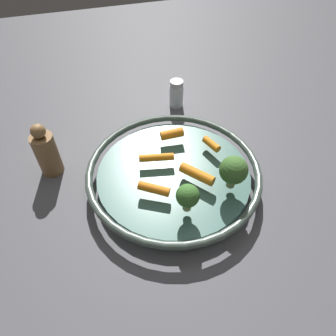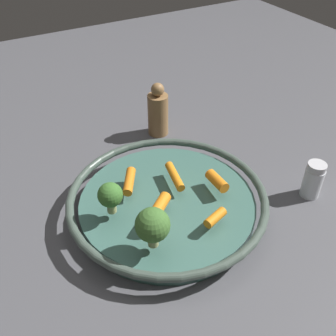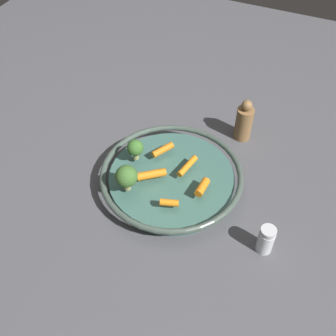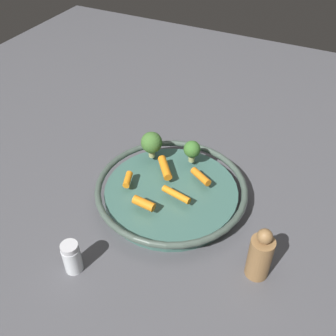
{
  "view_description": "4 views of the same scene",
  "coord_description": "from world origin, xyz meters",
  "px_view_note": "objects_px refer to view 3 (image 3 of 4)",
  "views": [
    {
      "loc": [
        -0.39,
        0.13,
        0.49
      ],
      "look_at": [
        -0.01,
        0.01,
        0.06
      ],
      "focal_mm": 33.08,
      "sensor_mm": 36.0,
      "label": 1
    },
    {
      "loc": [
        -0.24,
        -0.43,
        0.5
      ],
      "look_at": [
        0.02,
        0.03,
        0.08
      ],
      "focal_mm": 41.87,
      "sensor_mm": 36.0,
      "label": 2
    },
    {
      "loc": [
        0.26,
        -0.61,
        0.78
      ],
      "look_at": [
        -0.0,
        -0.01,
        0.07
      ],
      "focal_mm": 44.43,
      "sensor_mm": 36.0,
      "label": 3
    },
    {
      "loc": [
        0.59,
        0.28,
        0.66
      ],
      "look_at": [
        -0.01,
        -0.01,
        0.08
      ],
      "focal_mm": 42.32,
      "sensor_mm": 36.0,
      "label": 4
    }
  ],
  "objects_px": {
    "baby_carrot_right": "(169,203)",
    "salt_shaker": "(266,240)",
    "baby_carrot_back": "(202,187)",
    "baby_carrot_center": "(187,166)",
    "broccoli_floret_large": "(126,177)",
    "pepper_mill": "(244,122)",
    "serving_bowl": "(172,178)",
    "baby_carrot_left": "(163,150)",
    "broccoli_floret_mid": "(135,148)",
    "baby_carrot_near_rim": "(151,174)"
  },
  "relations": [
    {
      "from": "serving_bowl",
      "to": "baby_carrot_left",
      "type": "relative_size",
      "value": 5.97
    },
    {
      "from": "baby_carrot_right",
      "to": "baby_carrot_near_rim",
      "type": "xyz_separation_m",
      "value": [
        -0.07,
        0.06,
        0.0
      ]
    },
    {
      "from": "broccoli_floret_large",
      "to": "salt_shaker",
      "type": "height_order",
      "value": "broccoli_floret_large"
    },
    {
      "from": "baby_carrot_right",
      "to": "salt_shaker",
      "type": "xyz_separation_m",
      "value": [
        0.22,
        0.01,
        -0.02
      ]
    },
    {
      "from": "baby_carrot_right",
      "to": "baby_carrot_back",
      "type": "distance_m",
      "value": 0.09
    },
    {
      "from": "serving_bowl",
      "to": "broccoli_floret_large",
      "type": "distance_m",
      "value": 0.13
    },
    {
      "from": "baby_carrot_near_rim",
      "to": "baby_carrot_right",
      "type": "bearing_deg",
      "value": -39.14
    },
    {
      "from": "baby_carrot_right",
      "to": "baby_carrot_back",
      "type": "xyz_separation_m",
      "value": [
        0.05,
        0.07,
        0.0
      ]
    },
    {
      "from": "serving_bowl",
      "to": "baby_carrot_right",
      "type": "bearing_deg",
      "value": -69.48
    },
    {
      "from": "broccoli_floret_large",
      "to": "pepper_mill",
      "type": "height_order",
      "value": "pepper_mill"
    },
    {
      "from": "baby_carrot_near_rim",
      "to": "broccoli_floret_large",
      "type": "distance_m",
      "value": 0.07
    },
    {
      "from": "baby_carrot_center",
      "to": "broccoli_floret_large",
      "type": "height_order",
      "value": "broccoli_floret_large"
    },
    {
      "from": "baby_carrot_center",
      "to": "baby_carrot_back",
      "type": "relative_size",
      "value": 1.43
    },
    {
      "from": "salt_shaker",
      "to": "pepper_mill",
      "type": "xyz_separation_m",
      "value": [
        -0.15,
        0.32,
        0.02
      ]
    },
    {
      "from": "serving_bowl",
      "to": "baby_carrot_right",
      "type": "height_order",
      "value": "baby_carrot_right"
    },
    {
      "from": "pepper_mill",
      "to": "baby_carrot_left",
      "type": "bearing_deg",
      "value": -129.99
    },
    {
      "from": "baby_carrot_left",
      "to": "salt_shaker",
      "type": "xyz_separation_m",
      "value": [
        0.3,
        -0.14,
        -0.02
      ]
    },
    {
      "from": "baby_carrot_left",
      "to": "broccoli_floret_large",
      "type": "relative_size",
      "value": 0.86
    },
    {
      "from": "baby_carrot_center",
      "to": "broccoli_floret_large",
      "type": "xyz_separation_m",
      "value": [
        -0.1,
        -0.11,
        0.03
      ]
    },
    {
      "from": "serving_bowl",
      "to": "pepper_mill",
      "type": "distance_m",
      "value": 0.26
    },
    {
      "from": "baby_carrot_near_rim",
      "to": "salt_shaker",
      "type": "height_order",
      "value": "salt_shaker"
    },
    {
      "from": "baby_carrot_right",
      "to": "baby_carrot_near_rim",
      "type": "height_order",
      "value": "baby_carrot_near_rim"
    },
    {
      "from": "baby_carrot_back",
      "to": "pepper_mill",
      "type": "xyz_separation_m",
      "value": [
        0.02,
        0.26,
        -0.0
      ]
    },
    {
      "from": "baby_carrot_right",
      "to": "pepper_mill",
      "type": "distance_m",
      "value": 0.34
    },
    {
      "from": "pepper_mill",
      "to": "baby_carrot_back",
      "type": "bearing_deg",
      "value": -94.67
    },
    {
      "from": "serving_bowl",
      "to": "broccoli_floret_large",
      "type": "xyz_separation_m",
      "value": [
        -0.07,
        -0.09,
        0.06
      ]
    },
    {
      "from": "pepper_mill",
      "to": "baby_carrot_near_rim",
      "type": "bearing_deg",
      "value": -118.07
    },
    {
      "from": "broccoli_floret_mid",
      "to": "salt_shaker",
      "type": "xyz_separation_m",
      "value": [
        0.35,
        -0.09,
        -0.04
      ]
    },
    {
      "from": "baby_carrot_left",
      "to": "baby_carrot_center",
      "type": "bearing_deg",
      "value": -18.48
    },
    {
      "from": "baby_carrot_near_rim",
      "to": "broccoli_floret_mid",
      "type": "height_order",
      "value": "broccoli_floret_mid"
    },
    {
      "from": "baby_carrot_near_rim",
      "to": "baby_carrot_center",
      "type": "bearing_deg",
      "value": 42.51
    },
    {
      "from": "broccoli_floret_large",
      "to": "baby_carrot_back",
      "type": "bearing_deg",
      "value": 22.21
    },
    {
      "from": "serving_bowl",
      "to": "baby_carrot_left",
      "type": "bearing_deg",
      "value": 131.89
    },
    {
      "from": "baby_carrot_left",
      "to": "salt_shaker",
      "type": "relative_size",
      "value": 0.8
    },
    {
      "from": "baby_carrot_right",
      "to": "broccoli_floret_mid",
      "type": "distance_m",
      "value": 0.17
    },
    {
      "from": "broccoli_floret_large",
      "to": "salt_shaker",
      "type": "relative_size",
      "value": 0.94
    },
    {
      "from": "salt_shaker",
      "to": "baby_carrot_center",
      "type": "bearing_deg",
      "value": 153.3
    },
    {
      "from": "serving_bowl",
      "to": "broccoli_floret_large",
      "type": "height_order",
      "value": "broccoli_floret_large"
    },
    {
      "from": "baby_carrot_near_rim",
      "to": "salt_shaker",
      "type": "distance_m",
      "value": 0.3
    },
    {
      "from": "baby_carrot_center",
      "to": "pepper_mill",
      "type": "height_order",
      "value": "pepper_mill"
    },
    {
      "from": "broccoli_floret_mid",
      "to": "serving_bowl",
      "type": "bearing_deg",
      "value": -3.91
    },
    {
      "from": "baby_carrot_center",
      "to": "pepper_mill",
      "type": "distance_m",
      "value": 0.22
    },
    {
      "from": "baby_carrot_back",
      "to": "broccoli_floret_mid",
      "type": "bearing_deg",
      "value": 170.94
    },
    {
      "from": "salt_shaker",
      "to": "serving_bowl",
      "type": "bearing_deg",
      "value": 161.21
    },
    {
      "from": "serving_bowl",
      "to": "baby_carrot_left",
      "type": "distance_m",
      "value": 0.08
    },
    {
      "from": "serving_bowl",
      "to": "baby_carrot_back",
      "type": "bearing_deg",
      "value": -14.79
    },
    {
      "from": "broccoli_floret_large",
      "to": "salt_shaker",
      "type": "xyz_separation_m",
      "value": [
        0.33,
        0.0,
        -0.05
      ]
    },
    {
      "from": "serving_bowl",
      "to": "baby_carrot_center",
      "type": "bearing_deg",
      "value": 41.83
    },
    {
      "from": "baby_carrot_center",
      "to": "baby_carrot_near_rim",
      "type": "xyz_separation_m",
      "value": [
        -0.07,
        -0.06,
        0.0
      ]
    },
    {
      "from": "serving_bowl",
      "to": "pepper_mill",
      "type": "xyz_separation_m",
      "value": [
        0.11,
        0.24,
        0.03
      ]
    }
  ]
}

